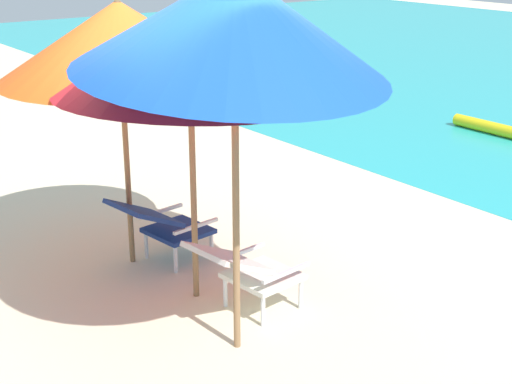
{
  "coord_description": "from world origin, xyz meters",
  "views": [
    {
      "loc": [
        4.89,
        -3.08,
        2.9
      ],
      "look_at": [
        0.0,
        0.55,
        0.75
      ],
      "focal_mm": 52.38,
      "sensor_mm": 36.0,
      "label": 1
    }
  ],
  "objects_px": {
    "lounge_chair_right": "(247,268)",
    "beach_umbrella_left": "(120,41)",
    "swim_buoy": "(500,130)",
    "beach_umbrella_center": "(189,55)",
    "lounge_chair_left": "(163,223)",
    "beach_umbrella_right": "(234,22)"
  },
  "relations": [
    {
      "from": "beach_umbrella_center",
      "to": "swim_buoy",
      "type": "bearing_deg",
      "value": 104.63
    },
    {
      "from": "lounge_chair_left",
      "to": "beach_umbrella_left",
      "type": "bearing_deg",
      "value": -138.61
    },
    {
      "from": "lounge_chair_left",
      "to": "beach_umbrella_center",
      "type": "relative_size",
      "value": 0.38
    },
    {
      "from": "lounge_chair_left",
      "to": "swim_buoy",
      "type": "bearing_deg",
      "value": 98.66
    },
    {
      "from": "lounge_chair_left",
      "to": "lounge_chair_right",
      "type": "bearing_deg",
      "value": 2.5
    },
    {
      "from": "swim_buoy",
      "to": "beach_umbrella_center",
      "type": "distance_m",
      "value": 6.82
    },
    {
      "from": "lounge_chair_left",
      "to": "beach_umbrella_right",
      "type": "bearing_deg",
      "value": -10.37
    },
    {
      "from": "swim_buoy",
      "to": "lounge_chair_right",
      "type": "bearing_deg",
      "value": -70.67
    },
    {
      "from": "beach_umbrella_left",
      "to": "beach_umbrella_right",
      "type": "height_order",
      "value": "beach_umbrella_right"
    },
    {
      "from": "swim_buoy",
      "to": "beach_umbrella_left",
      "type": "height_order",
      "value": "beach_umbrella_left"
    },
    {
      "from": "lounge_chair_left",
      "to": "beach_umbrella_left",
      "type": "xyz_separation_m",
      "value": [
        -0.23,
        -0.2,
        1.62
      ]
    },
    {
      "from": "swim_buoy",
      "to": "beach_umbrella_left",
      "type": "relative_size",
      "value": 0.54
    },
    {
      "from": "beach_umbrella_center",
      "to": "beach_umbrella_left",
      "type": "bearing_deg",
      "value": -173.54
    },
    {
      "from": "lounge_chair_left",
      "to": "beach_umbrella_right",
      "type": "xyz_separation_m",
      "value": [
        1.57,
        -0.29,
        1.94
      ]
    },
    {
      "from": "swim_buoy",
      "to": "beach_umbrella_right",
      "type": "relative_size",
      "value": 0.58
    },
    {
      "from": "lounge_chair_right",
      "to": "beach_umbrella_left",
      "type": "bearing_deg",
      "value": -169.98
    },
    {
      "from": "lounge_chair_left",
      "to": "lounge_chair_right",
      "type": "xyz_separation_m",
      "value": [
        1.22,
        0.05,
        0.0
      ]
    },
    {
      "from": "beach_umbrella_left",
      "to": "beach_umbrella_right",
      "type": "distance_m",
      "value": 1.83
    },
    {
      "from": "beach_umbrella_center",
      "to": "beach_umbrella_right",
      "type": "height_order",
      "value": "beach_umbrella_right"
    },
    {
      "from": "beach_umbrella_left",
      "to": "beach_umbrella_right",
      "type": "relative_size",
      "value": 1.06
    },
    {
      "from": "beach_umbrella_right",
      "to": "swim_buoy",
      "type": "bearing_deg",
      "value": 111.08
    },
    {
      "from": "lounge_chair_left",
      "to": "beach_umbrella_right",
      "type": "distance_m",
      "value": 2.51
    }
  ]
}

